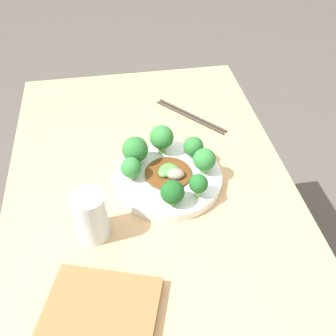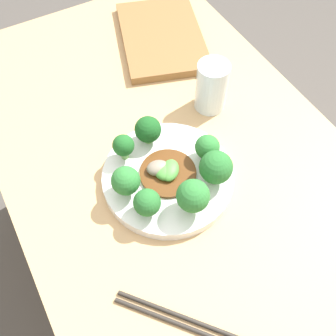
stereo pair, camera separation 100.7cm
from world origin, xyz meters
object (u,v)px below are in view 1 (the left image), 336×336
object	(u,v)px
broccoli_northeast	(198,184)
stirfry_center	(170,172)
broccoli_east	(172,192)
broccoli_west	(162,138)
broccoli_north	(204,160)
drinking_glass	(91,216)
broccoli_northwest	(193,147)
plate	(168,178)
broccoli_southwest	(135,150)
broccoli_south	(131,168)
chopsticks	(190,116)

from	to	relation	value
broccoli_northeast	stirfry_center	bearing A→B (deg)	-145.66
broccoli_northeast	broccoli_east	world-z (taller)	broccoli_east
broccoli_west	stirfry_center	bearing A→B (deg)	3.23
broccoli_east	broccoli_north	bearing A→B (deg)	133.90
broccoli_west	drinking_glass	size ratio (longest dim) A/B	0.65
broccoli_northwest	stirfry_center	bearing A→B (deg)	-51.22
broccoli_northeast	drinking_glass	xyz separation A→B (m)	(0.05, -0.22, -0.00)
plate	broccoli_north	world-z (taller)	broccoli_north
broccoli_northeast	broccoli_northwest	size ratio (longest dim) A/B	1.02
broccoli_east	broccoli_northwest	size ratio (longest dim) A/B	1.06
broccoli_southwest	drinking_glass	world-z (taller)	drinking_glass
broccoli_southwest	broccoli_south	bearing A→B (deg)	-16.30
broccoli_west	drinking_glass	distance (m)	0.26
plate	broccoli_southwest	world-z (taller)	broccoli_southwest
broccoli_northwest	stirfry_center	distance (m)	0.09
broccoli_northeast	chopsticks	xyz separation A→B (m)	(-0.31, 0.05, -0.05)
broccoli_south	broccoli_north	xyz separation A→B (m)	(0.01, 0.16, 0.00)
stirfry_center	broccoli_north	bearing A→B (deg)	89.27
drinking_glass	broccoli_west	bearing A→B (deg)	140.40
chopsticks	broccoli_northwest	bearing A→B (deg)	-10.23
broccoli_north	broccoli_east	bearing A→B (deg)	-46.10
broccoli_south	stirfry_center	distance (m)	0.09
broccoli_northeast	broccoli_northwest	distance (m)	0.12
plate	drinking_glass	bearing A→B (deg)	-54.29
plate	broccoli_northwest	xyz separation A→B (m)	(-0.05, 0.07, 0.04)
plate	broccoli_north	distance (m)	0.09
broccoli_south	stirfry_center	world-z (taller)	broccoli_south
stirfry_center	chopsticks	distance (m)	0.26
broccoli_south	broccoli_east	xyz separation A→B (m)	(0.09, 0.08, 0.00)
broccoli_south	broccoli_northwest	xyz separation A→B (m)	(-0.05, 0.15, -0.00)
broccoli_east	drinking_glass	bearing A→B (deg)	-77.68
broccoli_east	drinking_glass	distance (m)	0.17
broccoli_northeast	broccoli_southwest	world-z (taller)	broccoli_southwest
broccoli_north	stirfry_center	bearing A→B (deg)	-90.73
broccoli_west	drinking_glass	xyz separation A→B (m)	(0.20, -0.17, -0.01)
broccoli_east	broccoli_northeast	bearing A→B (deg)	102.68
broccoli_southwest	stirfry_center	world-z (taller)	broccoli_southwest
broccoli_northeast	broccoli_east	size ratio (longest dim) A/B	0.96
broccoli_southwest	broccoli_north	size ratio (longest dim) A/B	1.13
broccoli_northeast	drinking_glass	world-z (taller)	drinking_glass
broccoli_northwest	broccoli_north	bearing A→B (deg)	14.08
broccoli_east	broccoli_northwest	bearing A→B (deg)	151.78
broccoli_northwest	broccoli_north	world-z (taller)	broccoli_north
broccoli_south	broccoli_northeast	bearing A→B (deg)	60.44
broccoli_west	chopsticks	distance (m)	0.20
broccoli_east	drinking_glass	size ratio (longest dim) A/B	0.54
broccoli_northeast	stirfry_center	distance (m)	0.09
broccoli_northwest	chopsticks	distance (m)	0.20
broccoli_west	stirfry_center	xyz separation A→B (m)	(0.08, 0.00, -0.03)
broccoli_southwest	broccoli_north	distance (m)	0.16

